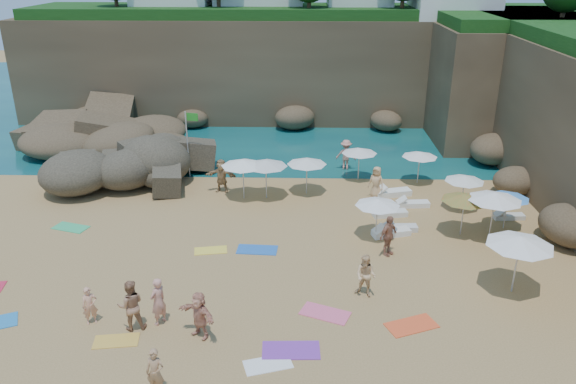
{
  "coord_description": "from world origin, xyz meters",
  "views": [
    {
      "loc": [
        2.73,
        -21.53,
        12.21
      ],
      "look_at": [
        2.0,
        3.0,
        2.0
      ],
      "focal_mm": 35.0,
      "sensor_mm": 36.0,
      "label": 1
    }
  ],
  "objects_px": {
    "rock_outcrop": "(131,185)",
    "lounger_0": "(393,193)",
    "parasol_1": "(266,163)",
    "person_stand_6": "(158,301)",
    "parasol_2": "(420,154)",
    "person_stand_4": "(376,182)",
    "person_stand_3": "(388,236)",
    "person_stand_5": "(221,176)",
    "flag_pole": "(189,136)",
    "person_stand_0": "(90,306)",
    "parasol_0": "(307,161)",
    "person_stand_1": "(131,305)",
    "person_stand_2": "(346,155)"
  },
  "relations": [
    {
      "from": "rock_outcrop",
      "to": "lounger_0",
      "type": "relative_size",
      "value": 3.56
    },
    {
      "from": "parasol_1",
      "to": "person_stand_6",
      "type": "xyz_separation_m",
      "value": [
        -3.1,
        -11.65,
        -1.12
      ]
    },
    {
      "from": "parasol_2",
      "to": "person_stand_4",
      "type": "bearing_deg",
      "value": -139.73
    },
    {
      "from": "person_stand_3",
      "to": "person_stand_4",
      "type": "bearing_deg",
      "value": 43.03
    },
    {
      "from": "lounger_0",
      "to": "person_stand_5",
      "type": "xyz_separation_m",
      "value": [
        -9.59,
        0.31,
        0.8
      ]
    },
    {
      "from": "flag_pole",
      "to": "person_stand_0",
      "type": "bearing_deg",
      "value": -93.14
    },
    {
      "from": "person_stand_0",
      "to": "person_stand_3",
      "type": "distance_m",
      "value": 12.61
    },
    {
      "from": "parasol_2",
      "to": "lounger_0",
      "type": "relative_size",
      "value": 1.0
    },
    {
      "from": "parasol_0",
      "to": "rock_outcrop",
      "type": "bearing_deg",
      "value": 174.33
    },
    {
      "from": "person_stand_5",
      "to": "rock_outcrop",
      "type": "bearing_deg",
      "value": 179.99
    },
    {
      "from": "parasol_1",
      "to": "person_stand_5",
      "type": "height_order",
      "value": "parasol_1"
    },
    {
      "from": "parasol_2",
      "to": "person_stand_0",
      "type": "distance_m",
      "value": 20.2
    },
    {
      "from": "parasol_1",
      "to": "person_stand_1",
      "type": "height_order",
      "value": "parasol_1"
    },
    {
      "from": "rock_outcrop",
      "to": "person_stand_1",
      "type": "bearing_deg",
      "value": -73.47
    },
    {
      "from": "rock_outcrop",
      "to": "person_stand_0",
      "type": "distance_m",
      "value": 13.68
    },
    {
      "from": "rock_outcrop",
      "to": "lounger_0",
      "type": "xyz_separation_m",
      "value": [
        15.07,
        -1.2,
        0.16
      ]
    },
    {
      "from": "flag_pole",
      "to": "person_stand_2",
      "type": "bearing_deg",
      "value": 9.24
    },
    {
      "from": "person_stand_4",
      "to": "rock_outcrop",
      "type": "bearing_deg",
      "value": -154.14
    },
    {
      "from": "person_stand_2",
      "to": "person_stand_6",
      "type": "height_order",
      "value": "person_stand_2"
    },
    {
      "from": "person_stand_0",
      "to": "person_stand_5",
      "type": "height_order",
      "value": "person_stand_5"
    },
    {
      "from": "person_stand_4",
      "to": "person_stand_5",
      "type": "relative_size",
      "value": 0.95
    },
    {
      "from": "parasol_1",
      "to": "person_stand_0",
      "type": "xyz_separation_m",
      "value": [
        -5.57,
        -11.72,
        -1.31
      ]
    },
    {
      "from": "flag_pole",
      "to": "parasol_1",
      "type": "bearing_deg",
      "value": -33.91
    },
    {
      "from": "person_stand_4",
      "to": "person_stand_2",
      "type": "bearing_deg",
      "value": 138.79
    },
    {
      "from": "parasol_0",
      "to": "person_stand_5",
      "type": "relative_size",
      "value": 1.15
    },
    {
      "from": "parasol_0",
      "to": "parasol_2",
      "type": "height_order",
      "value": "parasol_0"
    },
    {
      "from": "flag_pole",
      "to": "person_stand_5",
      "type": "relative_size",
      "value": 2.1
    },
    {
      "from": "parasol_0",
      "to": "person_stand_5",
      "type": "xyz_separation_m",
      "value": [
        -4.79,
        0.13,
        -0.96
      ]
    },
    {
      "from": "person_stand_5",
      "to": "person_stand_3",
      "type": "bearing_deg",
      "value": -31.09
    },
    {
      "from": "person_stand_2",
      "to": "person_stand_6",
      "type": "bearing_deg",
      "value": 72.53
    },
    {
      "from": "person_stand_5",
      "to": "person_stand_6",
      "type": "bearing_deg",
      "value": -83.2
    },
    {
      "from": "person_stand_3",
      "to": "parasol_1",
      "type": "bearing_deg",
      "value": 87.71
    },
    {
      "from": "person_stand_5",
      "to": "person_stand_4",
      "type": "bearing_deg",
      "value": 4.91
    },
    {
      "from": "lounger_0",
      "to": "rock_outcrop",
      "type": "bearing_deg",
      "value": 159.76
    },
    {
      "from": "person_stand_0",
      "to": "person_stand_2",
      "type": "height_order",
      "value": "person_stand_2"
    },
    {
      "from": "rock_outcrop",
      "to": "person_stand_5",
      "type": "distance_m",
      "value": 5.63
    },
    {
      "from": "rock_outcrop",
      "to": "lounger_0",
      "type": "bearing_deg",
      "value": -4.54
    },
    {
      "from": "person_stand_3",
      "to": "person_stand_6",
      "type": "distance_m",
      "value": 10.4
    },
    {
      "from": "parasol_0",
      "to": "parasol_2",
      "type": "xyz_separation_m",
      "value": [
        6.54,
        1.79,
        -0.14
      ]
    },
    {
      "from": "person_stand_2",
      "to": "person_stand_0",
      "type": "bearing_deg",
      "value": 66.0
    },
    {
      "from": "lounger_0",
      "to": "person_stand_5",
      "type": "height_order",
      "value": "person_stand_5"
    },
    {
      "from": "rock_outcrop",
      "to": "person_stand_6",
      "type": "xyz_separation_m",
      "value": [
        4.95,
        -13.37,
        0.92
      ]
    },
    {
      "from": "parasol_0",
      "to": "person_stand_0",
      "type": "distance_m",
      "value": 14.7
    },
    {
      "from": "rock_outcrop",
      "to": "lounger_0",
      "type": "distance_m",
      "value": 15.11
    },
    {
      "from": "person_stand_1",
      "to": "person_stand_5",
      "type": "bearing_deg",
      "value": -112.89
    },
    {
      "from": "person_stand_3",
      "to": "parasol_2",
      "type": "bearing_deg",
      "value": 26.4
    },
    {
      "from": "lounger_0",
      "to": "parasol_1",
      "type": "bearing_deg",
      "value": 168.56
    },
    {
      "from": "person_stand_0",
      "to": "person_stand_4",
      "type": "distance_m",
      "value": 16.61
    },
    {
      "from": "person_stand_2",
      "to": "person_stand_5",
      "type": "relative_size",
      "value": 0.99
    },
    {
      "from": "parasol_0",
      "to": "person_stand_0",
      "type": "bearing_deg",
      "value": -122.08
    }
  ]
}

